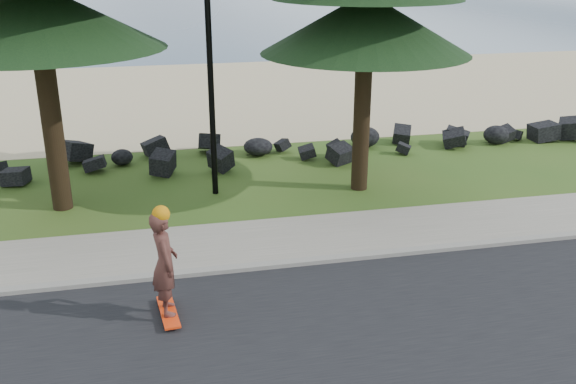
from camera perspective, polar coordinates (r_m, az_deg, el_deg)
The scene contains 8 objects.
ground at distance 12.67m, azimuth -4.91°, elevation -5.15°, with size 160.00×160.00×0.00m, color #30541A.
kerb at distance 11.85m, azimuth -4.35°, elevation -6.80°, with size 160.00×0.20×0.10m, color gray.
sidewalk at distance 12.83m, azimuth -5.04°, elevation -4.61°, with size 160.00×2.00×0.08m, color slate.
beach_sand at distance 26.44m, azimuth -9.09°, elevation 8.47°, with size 160.00×15.00×0.01m, color tan.
ocean at distance 62.58m, azimuth -11.29°, elevation 15.34°, with size 160.00×58.00×0.01m, color #38516B.
seawall_boulders at distance 17.86m, azimuth -7.28°, elevation 2.58°, with size 60.00×2.40×1.10m, color black, non-canonical shape.
lamp_post at distance 14.65m, azimuth -7.13°, elevation 15.18°, with size 0.25×0.14×8.14m.
skateboarder at distance 10.18m, azimuth -10.91°, elevation -6.26°, with size 0.47×1.04×1.91m.
Camera 1 is at (-1.33, -11.33, 5.53)m, focal length 40.00 mm.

